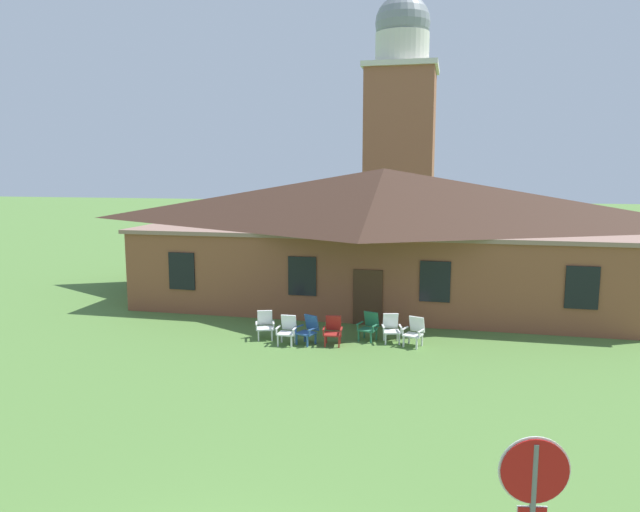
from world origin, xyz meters
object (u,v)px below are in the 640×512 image
at_px(lawn_chair_middle, 333,330).
at_px(lawn_chair_under_eave, 415,331).
at_px(lawn_chair_left_end, 308,329).
at_px(lawn_chair_far_side, 391,327).
at_px(lawn_chair_right_end, 369,326).
at_px(lawn_chair_near_door, 287,329).
at_px(stop_sign, 533,506).
at_px(lawn_chair_by_porch, 265,324).

bearing_deg(lawn_chair_middle, lawn_chair_under_eave, 9.99).
relative_size(lawn_chair_left_end, lawn_chair_far_side, 1.00).
relative_size(lawn_chair_right_end, lawn_chair_under_eave, 1.00).
height_order(lawn_chair_near_door, lawn_chair_middle, same).
distance_m(lawn_chair_left_end, lawn_chair_right_end, 2.12).
height_order(stop_sign, lawn_chair_far_side, stop_sign).
xyz_separation_m(lawn_chair_near_door, lawn_chair_left_end, (0.68, 0.17, 0.00)).
bearing_deg(lawn_chair_right_end, lawn_chair_near_door, -158.00).
xyz_separation_m(lawn_chair_near_door, lawn_chair_middle, (1.50, 0.26, 0.00)).
bearing_deg(lawn_chair_near_door, lawn_chair_left_end, 14.13).
relative_size(lawn_chair_near_door, lawn_chair_far_side, 1.00).
height_order(lawn_chair_by_porch, lawn_chair_middle, same).
distance_m(lawn_chair_by_porch, lawn_chair_right_end, 3.59).
bearing_deg(lawn_chair_by_porch, lawn_chair_near_door, -25.70).
xyz_separation_m(lawn_chair_far_side, lawn_chair_under_eave, (0.80, -0.26, 0.00)).
relative_size(lawn_chair_left_end, lawn_chair_right_end, 1.00).
height_order(lawn_chair_near_door, lawn_chair_under_eave, same).
height_order(lawn_chair_right_end, lawn_chair_far_side, same).
bearing_deg(lawn_chair_under_eave, lawn_chair_by_porch, -176.85).
bearing_deg(lawn_chair_near_door, lawn_chair_middle, 9.86).
xyz_separation_m(stop_sign, lawn_chair_right_end, (-3.63, 12.82, -1.55)).
bearing_deg(stop_sign, lawn_chair_middle, 111.48).
xyz_separation_m(lawn_chair_near_door, lawn_chair_under_eave, (4.17, 0.73, 0.00)).
height_order(lawn_chair_by_porch, lawn_chair_far_side, same).
distance_m(lawn_chair_near_door, lawn_chair_under_eave, 4.23).
relative_size(lawn_chair_by_porch, lawn_chair_under_eave, 1.00).
relative_size(lawn_chair_middle, lawn_chair_right_end, 1.00).
distance_m(stop_sign, lawn_chair_left_end, 13.26).
relative_size(stop_sign, lawn_chair_by_porch, 3.00).
height_order(stop_sign, lawn_chair_by_porch, stop_sign).
relative_size(lawn_chair_by_porch, lawn_chair_right_end, 1.00).
xyz_separation_m(lawn_chair_left_end, lawn_chair_middle, (0.83, 0.09, 0.00)).
bearing_deg(lawn_chair_right_end, lawn_chair_by_porch, -170.32).
distance_m(stop_sign, lawn_chair_by_porch, 14.25).
distance_m(lawn_chair_middle, lawn_chair_under_eave, 2.70).
relative_size(stop_sign, lawn_chair_left_end, 3.00).
height_order(stop_sign, lawn_chair_near_door, stop_sign).
bearing_deg(lawn_chair_by_porch, lawn_chair_right_end, 9.68).
xyz_separation_m(lawn_chair_by_porch, lawn_chair_middle, (2.44, -0.19, 0.00)).
bearing_deg(lawn_chair_near_door, lawn_chair_under_eave, 9.94).
distance_m(lawn_chair_right_end, lawn_chair_under_eave, 1.59).
bearing_deg(lawn_chair_near_door, stop_sign, -62.07).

